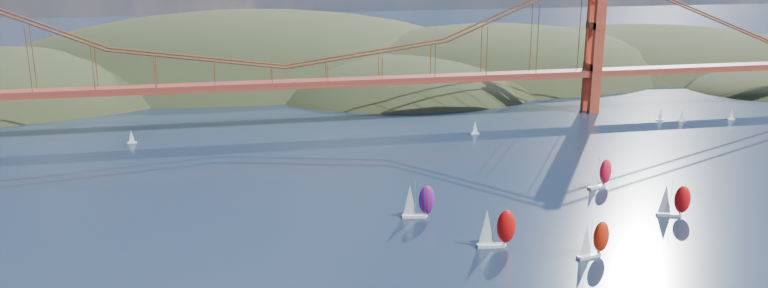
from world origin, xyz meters
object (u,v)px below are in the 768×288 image
(racer_1, at_px, (593,239))
(racer_2, at_px, (673,200))
(racer_0, at_px, (496,228))
(racer_3, at_px, (600,173))
(racer_rwb, at_px, (418,201))

(racer_1, relative_size, racer_2, 0.98)
(racer_2, bearing_deg, racer_0, -151.61)
(racer_0, relative_size, racer_1, 1.10)
(racer_1, height_order, racer_2, racer_2)
(racer_0, distance_m, racer_3, 53.82)
(racer_rwb, bearing_deg, racer_3, 22.19)
(racer_1, xyz_separation_m, racer_rwb, (-31.51, 30.56, 0.18))
(racer_2, xyz_separation_m, racer_rwb, (-62.44, 11.72, 0.11))
(racer_1, height_order, racer_3, racer_1)
(racer_2, distance_m, racer_rwb, 63.53)
(racer_rwb, bearing_deg, racer_1, -34.39)
(racer_2, relative_size, racer_rwb, 0.97)
(racer_0, distance_m, racer_rwb, 24.70)
(racer_1, bearing_deg, racer_0, 141.21)
(racer_1, distance_m, racer_3, 48.67)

